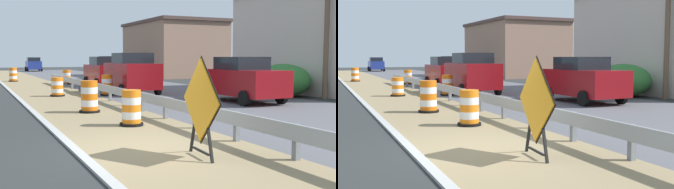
{
  "view_description": "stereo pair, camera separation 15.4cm",
  "coord_description": "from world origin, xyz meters",
  "views": [
    {
      "loc": [
        -3.18,
        -8.16,
        1.97
      ],
      "look_at": [
        2.12,
        3.2,
        0.85
      ],
      "focal_mm": 44.55,
      "sensor_mm": 36.0,
      "label": 1
    },
    {
      "loc": [
        -3.04,
        -8.22,
        1.97
      ],
      "look_at": [
        2.12,
        3.2,
        0.85
      ],
      "focal_mm": 44.55,
      "sensor_mm": 36.0,
      "label": 2
    }
  ],
  "objects": [
    {
      "name": "car_lead_far_lane",
      "position": [
        4.93,
        19.53,
        1.02
      ],
      "size": [
        2.14,
        4.66,
        2.03
      ],
      "rotation": [
        0.0,
        0.0,
        1.55
      ],
      "color": "maroon",
      "rests_on": "ground"
    },
    {
      "name": "bush_roadside",
      "position": [
        10.91,
        8.37,
        0.83
      ],
      "size": [
        2.71,
        2.71,
        1.66
      ],
      "primitive_type": "ellipsoid",
      "color": "#337533",
      "rests_on": "ground"
    },
    {
      "name": "traffic_barrel_nearest",
      "position": [
        0.91,
        3.12,
        0.47
      ],
      "size": [
        0.69,
        0.69,
        1.04
      ],
      "color": "orange",
      "rests_on": "ground"
    },
    {
      "name": "traffic_barrel_mid",
      "position": [
        0.64,
        13.35,
        0.43
      ],
      "size": [
        0.74,
        0.74,
        0.97
      ],
      "color": "orange",
      "rests_on": "ground"
    },
    {
      "name": "ground_plane",
      "position": [
        0.0,
        0.0,
        0.0
      ],
      "size": [
        160.0,
        160.0,
        0.0
      ],
      "primitive_type": "plane",
      "color": "#2B2D2D"
    },
    {
      "name": "warning_sign_diamond",
      "position": [
        0.83,
        -1.08,
        1.06
      ],
      "size": [
        0.19,
        1.74,
        2.01
      ],
      "rotation": [
        0.0,
        0.0,
        3.05
      ],
      "color": "black",
      "rests_on": "ground"
    },
    {
      "name": "curb_near_edge",
      "position": [
        -1.3,
        0.0,
        0.0
      ],
      "size": [
        0.2,
        120.0,
        0.11
      ],
      "primitive_type": "cube",
      "color": "#ADADA8",
      "rests_on": "ground"
    },
    {
      "name": "car_trailing_far_lane",
      "position": [
        4.68,
        54.91,
        1.0
      ],
      "size": [
        2.19,
        4.31,
        2.01
      ],
      "rotation": [
        0.0,
        0.0,
        1.55
      ],
      "color": "navy",
      "rests_on": "ground"
    },
    {
      "name": "traffic_barrel_farthest",
      "position": [
        3.0,
        22.83,
        0.48
      ],
      "size": [
        0.74,
        0.74,
        1.06
      ],
      "color": "orange",
      "rests_on": "ground"
    },
    {
      "name": "traffic_barrel_close",
      "position": [
        0.55,
        6.5,
        0.52
      ],
      "size": [
        0.74,
        0.74,
        1.15
      ],
      "color": "orange",
      "rests_on": "ground"
    },
    {
      "name": "traffic_barrel_farther",
      "position": [
        -0.27,
        28.24,
        0.52
      ],
      "size": [
        0.75,
        0.75,
        1.14
      ],
      "color": "orange",
      "rests_on": "ground"
    },
    {
      "name": "car_mid_far_lane",
      "position": [
        7.65,
        7.17,
        1.0
      ],
      "size": [
        2.2,
        4.24,
        2.0
      ],
      "rotation": [
        0.0,
        0.0,
        -1.55
      ],
      "color": "maroon",
      "rests_on": "ground"
    },
    {
      "name": "guardrail_median",
      "position": [
        2.31,
        3.95,
        0.52
      ],
      "size": [
        0.18,
        42.11,
        0.71
      ],
      "color": "#999EA3",
      "rests_on": "ground"
    },
    {
      "name": "utility_pole_near",
      "position": [
        11.96,
        6.61,
        3.82
      ],
      "size": [
        0.24,
        1.8,
        7.33
      ],
      "color": "brown",
      "rests_on": "ground"
    },
    {
      "name": "median_dirt_strip",
      "position": [
        0.68,
        0.0,
        0.0
      ],
      "size": [
        3.75,
        120.0,
        0.01
      ],
      "primitive_type": "cube",
      "color": "#8E7A56",
      "rests_on": "ground"
    },
    {
      "name": "roadside_shop_far",
      "position": [
        15.94,
        31.7,
        2.87
      ],
      "size": [
        7.47,
        11.78,
        5.72
      ],
      "color": "#93705B",
      "rests_on": "ground"
    },
    {
      "name": "traffic_barrel_far",
      "position": [
        3.07,
        12.75,
        0.49
      ],
      "size": [
        0.69,
        0.69,
        1.08
      ],
      "color": "orange",
      "rests_on": "ground"
    },
    {
      "name": "car_trailing_near_lane",
      "position": [
        8.18,
        28.13,
        1.05
      ],
      "size": [
        2.23,
        4.55,
        2.1
      ],
      "rotation": [
        0.0,
        0.0,
        -1.53
      ],
      "color": "silver",
      "rests_on": "ground"
    },
    {
      "name": "car_lead_near_lane",
      "position": [
        4.62,
        13.29,
        1.11
      ],
      "size": [
        2.24,
        4.37,
        2.22
      ],
      "rotation": [
        0.0,
        0.0,
        1.55
      ],
      "color": "maroon",
      "rests_on": "ground"
    }
  ]
}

